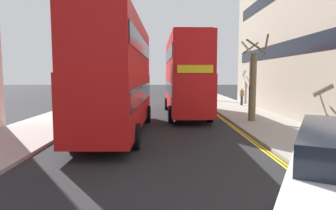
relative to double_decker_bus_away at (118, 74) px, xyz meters
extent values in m
cube|color=#9E9991|center=(8.47, 1.42, -2.96)|extent=(4.00, 80.00, 0.14)
cube|color=#9E9991|center=(-4.53, 1.42, -2.96)|extent=(4.00, 80.00, 0.14)
cube|color=yellow|center=(6.37, -0.58, -3.03)|extent=(0.10, 56.00, 0.01)
cube|color=yellow|center=(6.21, -0.58, -3.03)|extent=(0.10, 56.00, 0.01)
cube|color=red|center=(0.00, 0.00, -1.29)|extent=(2.64, 10.83, 2.60)
cube|color=red|center=(0.00, 0.00, 1.26)|extent=(2.59, 10.62, 2.50)
cube|color=black|center=(0.00, 0.00, -0.99)|extent=(2.67, 10.40, 0.84)
cube|color=black|center=(0.00, 0.00, 1.36)|extent=(2.65, 10.18, 0.80)
cube|color=yellow|center=(0.07, 5.38, 0.26)|extent=(2.00, 0.09, 0.44)
cube|color=maroon|center=(0.00, 0.00, 2.56)|extent=(2.38, 9.75, 0.10)
cylinder|color=black|center=(-1.21, 3.36, -2.51)|extent=(0.31, 1.04, 1.04)
cylinder|color=black|center=(1.29, 3.33, -2.51)|extent=(0.31, 1.04, 1.04)
cylinder|color=black|center=(-1.29, -3.33, -2.51)|extent=(0.31, 1.04, 1.04)
cylinder|color=black|center=(1.21, -3.37, -2.51)|extent=(0.31, 1.04, 1.04)
cube|color=red|center=(3.88, 6.74, -1.29)|extent=(2.82, 10.87, 2.60)
cube|color=red|center=(3.88, 6.74, 1.26)|extent=(2.76, 10.65, 2.50)
cube|color=black|center=(3.88, 6.74, -0.99)|extent=(2.84, 10.44, 0.84)
cube|color=black|center=(3.88, 6.74, 1.36)|extent=(2.82, 10.22, 0.80)
cube|color=yellow|center=(4.04, 1.37, 0.26)|extent=(2.00, 0.12, 0.44)
cube|color=maroon|center=(3.88, 6.74, 2.56)|extent=(2.54, 9.78, 0.10)
cylinder|color=black|center=(5.23, 3.44, -2.51)|extent=(0.33, 1.05, 1.04)
cylinder|color=black|center=(2.73, 3.36, -2.51)|extent=(0.33, 1.05, 1.04)
cylinder|color=black|center=(5.03, 10.13, -2.51)|extent=(0.33, 1.05, 1.04)
cylinder|color=black|center=(2.53, 10.05, -2.51)|extent=(0.33, 1.05, 1.04)
cylinder|color=black|center=(5.17, -8.90, -2.69)|extent=(0.51, 0.70, 0.68)
cylinder|color=#2D2D38|center=(9.61, 12.40, -2.46)|extent=(0.22, 0.22, 0.85)
cube|color=#8C6647|center=(9.61, 12.40, -1.76)|extent=(0.34, 0.22, 0.56)
sphere|color=beige|center=(9.61, 12.40, -1.37)|extent=(0.20, 0.20, 0.20)
cylinder|color=#6B6047|center=(7.47, 18.47, 0.06)|extent=(0.43, 0.43, 5.89)
cylinder|color=#6B6047|center=(7.98, 18.41, 3.36)|extent=(0.23, 1.09, 0.81)
cylinder|color=#6B6047|center=(7.42, 18.98, 3.36)|extent=(1.09, 0.23, 0.81)
cylinder|color=#6B6047|center=(7.05, 18.45, 3.30)|extent=(0.15, 0.91, 0.68)
cylinder|color=#6B6047|center=(7.37, 17.81, 3.47)|extent=(1.39, 0.34, 1.02)
cylinder|color=#6B6047|center=(7.76, 3.05, -0.82)|extent=(0.44, 0.44, 4.14)
cylinder|color=#6B6047|center=(8.46, 2.90, 1.76)|extent=(0.43, 1.48, 1.09)
cylinder|color=#6B6047|center=(7.71, 3.55, 1.60)|extent=(1.05, 0.22, 0.78)
cylinder|color=#6B6047|center=(7.27, 2.91, 1.61)|extent=(0.43, 1.05, 0.80)
cylinder|color=#6B6047|center=(7.70, 2.50, 1.64)|extent=(1.17, 0.24, 0.86)
cube|color=black|center=(10.45, 3.48, 1.69)|extent=(0.04, 24.64, 1.00)
camera|label=1|loc=(2.32, -14.87, -0.08)|focal=31.29mm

